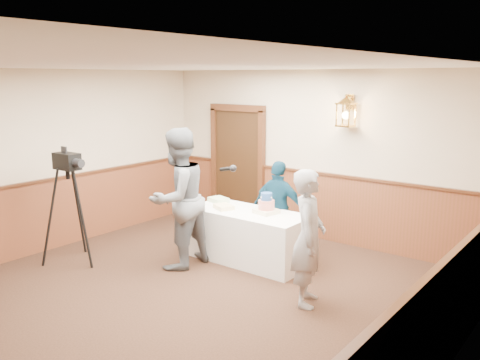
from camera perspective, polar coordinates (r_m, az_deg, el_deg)
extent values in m
plane|color=black|center=(6.22, -8.42, -14.11)|extent=(7.00, 7.00, 0.00)
cube|color=#C2B191|center=(8.51, 8.51, 2.74)|extent=(6.00, 0.02, 2.80)
cube|color=#C2B191|center=(8.17, -23.51, 1.55)|extent=(0.02, 7.00, 2.80)
cube|color=#C2B191|center=(4.20, 20.96, -6.97)|extent=(0.02, 7.00, 2.80)
cube|color=white|center=(5.62, -9.27, 12.62)|extent=(6.00, 7.00, 0.02)
cube|color=brown|center=(8.66, 8.28, -2.85)|extent=(5.98, 0.04, 1.10)
cube|color=brown|center=(8.33, -22.97, -4.24)|extent=(0.04, 6.98, 1.10)
cube|color=brown|center=(4.53, 19.90, -17.19)|extent=(0.04, 6.98, 1.10)
cube|color=#462412|center=(8.52, 8.34, 0.85)|extent=(5.98, 0.07, 0.04)
cube|color=black|center=(9.40, -0.24, 1.53)|extent=(1.00, 0.06, 2.10)
cube|color=white|center=(7.53, 0.94, -6.30)|extent=(1.80, 0.80, 0.75)
cube|color=#FFF0C3|center=(7.33, 2.97, -3.52)|extent=(0.35, 0.35, 0.06)
cylinder|color=red|center=(7.30, 2.98, -2.79)|extent=(0.23, 0.23, 0.14)
cylinder|color=#234B8C|center=(7.28, 2.99, -1.86)|extent=(0.17, 0.17, 0.11)
cube|color=#FDDA97|center=(7.57, -1.85, -3.03)|extent=(0.36, 0.32, 0.06)
cube|color=#BAE5A1|center=(7.99, -2.44, -2.23)|extent=(0.34, 0.30, 0.07)
imported|color=slate|center=(7.19, -6.98, -2.10)|extent=(0.76, 0.98, 1.99)
cylinder|color=black|center=(6.33, -1.54, 1.25)|extent=(0.23, 0.09, 0.09)
sphere|color=black|center=(6.23, -0.77, 1.32)|extent=(0.08, 0.08, 0.08)
imported|color=gray|center=(6.06, 7.71, -6.45)|extent=(0.61, 0.71, 1.64)
imported|color=#0E354B|center=(7.69, 4.36, -3.22)|extent=(0.88, 0.42, 1.45)
cube|color=black|center=(7.61, -18.87, 2.01)|extent=(0.40, 0.23, 0.24)
cylinder|color=black|center=(7.40, -17.73, 1.83)|extent=(0.16, 0.12, 0.12)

